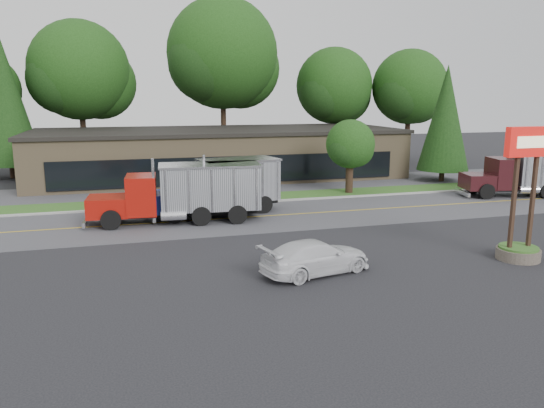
{
  "coord_description": "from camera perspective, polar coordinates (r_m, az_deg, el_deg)",
  "views": [
    {
      "loc": [
        -6.46,
        -21.56,
        7.26
      ],
      "look_at": [
        0.8,
        4.04,
        1.8
      ],
      "focal_mm": 35.0,
      "sensor_mm": 36.0,
      "label": 1
    }
  ],
  "objects": [
    {
      "name": "tree_far_c",
      "position": [
        56.83,
        -5.2,
        15.28
      ],
      "size": [
        12.03,
        11.33,
        17.17
      ],
      "color": "#382619",
      "rests_on": "ground"
    },
    {
      "name": "dump_truck_blue",
      "position": [
        33.02,
        -5.41,
        2.04
      ],
      "size": [
        8.45,
        4.13,
        3.36
      ],
      "rotation": [
        0.0,
        0.0,
        3.35
      ],
      "color": "black",
      "rests_on": "ground"
    },
    {
      "name": "evergreen_right",
      "position": [
        47.63,
        18.14,
        8.78
      ],
      "size": [
        4.32,
        4.32,
        9.81
      ],
      "color": "#382619",
      "rests_on": "ground"
    },
    {
      "name": "dump_truck_maroon",
      "position": [
        43.13,
        26.12,
        3.15
      ],
      "size": [
        9.13,
        4.39,
        3.36
      ],
      "rotation": [
        0.0,
        0.0,
        2.92
      ],
      "color": "black",
      "rests_on": "ground"
    },
    {
      "name": "tree_far_e",
      "position": [
        60.9,
        14.62,
        11.73
      ],
      "size": [
        8.56,
        8.06,
        12.21
      ],
      "color": "#382619",
      "rests_on": "ground"
    },
    {
      "name": "ground",
      "position": [
        23.65,
        0.81,
        -6.28
      ],
      "size": [
        140.0,
        140.0,
        0.0
      ],
      "primitive_type": "plane",
      "color": "#2C2C30",
      "rests_on": "ground"
    },
    {
      "name": "tree_far_d",
      "position": [
        59.15,
        6.77,
        12.14
      ],
      "size": [
        8.68,
        8.17,
        12.38
      ],
      "color": "#382619",
      "rests_on": "ground"
    },
    {
      "name": "rally_car",
      "position": [
        22.13,
        4.73,
        -5.69
      ],
      "size": [
        5.15,
        3.11,
        1.4
      ],
      "primitive_type": "imported",
      "rotation": [
        0.0,
        0.0,
        1.83
      ],
      "color": "silver",
      "rests_on": "ground"
    },
    {
      "name": "grass_verge",
      "position": [
        37.83,
        -5.71,
        0.47
      ],
      "size": [
        60.0,
        3.4,
        0.03
      ],
      "primitive_type": "cube",
      "color": "#25531C",
      "rests_on": "ground"
    },
    {
      "name": "evergreen_left",
      "position": [
        52.43,
        -26.75,
        9.82
      ],
      "size": [
        5.4,
        5.4,
        12.27
      ],
      "color": "#382619",
      "rests_on": "ground"
    },
    {
      "name": "center_line",
      "position": [
        32.07,
        -3.8,
        -1.52
      ],
      "size": [
        60.0,
        0.12,
        0.01
      ],
      "primitive_type": "cube",
      "color": "gold",
      "rests_on": "ground"
    },
    {
      "name": "tree_far_b",
      "position": [
        55.81,
        -19.83,
        12.91
      ],
      "size": [
        10.09,
        9.5,
        14.4
      ],
      "color": "#382619",
      "rests_on": "ground"
    },
    {
      "name": "far_parking",
      "position": [
        42.68,
        -6.91,
        1.72
      ],
      "size": [
        60.0,
        7.0,
        0.02
      ],
      "primitive_type": "cube",
      "color": "#5D5D62",
      "rests_on": "ground"
    },
    {
      "name": "tree_verge",
      "position": [
        40.33,
        8.46,
        6.15
      ],
      "size": [
        3.88,
        3.65,
        5.54
      ],
      "color": "#382619",
      "rests_on": "ground"
    },
    {
      "name": "bilo_sign",
      "position": [
        26.05,
        25.27,
        -1.13
      ],
      "size": [
        2.2,
        1.9,
        5.95
      ],
      "color": "#6B6054",
      "rests_on": "ground"
    },
    {
      "name": "road",
      "position": [
        32.07,
        -3.8,
        -1.52
      ],
      "size": [
        60.0,
        8.0,
        0.02
      ],
      "primitive_type": "cube",
      "color": "#5D5D62",
      "rests_on": "ground"
    },
    {
      "name": "curb",
      "position": [
        36.09,
        -5.2,
        -0.06
      ],
      "size": [
        60.0,
        0.3,
        0.12
      ],
      "primitive_type": "cube",
      "color": "#9E9E99",
      "rests_on": "ground"
    },
    {
      "name": "dump_truck_red",
      "position": [
        31.09,
        -9.17,
        1.35
      ],
      "size": [
        10.07,
        3.36,
        3.36
      ],
      "rotation": [
        0.0,
        0.0,
        3.06
      ],
      "color": "black",
      "rests_on": "ground"
    },
    {
      "name": "strip_mall",
      "position": [
        48.59,
        -5.75,
        5.32
      ],
      "size": [
        32.0,
        12.0,
        4.0
      ],
      "primitive_type": "cube",
      "color": "#887353",
      "rests_on": "ground"
    }
  ]
}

